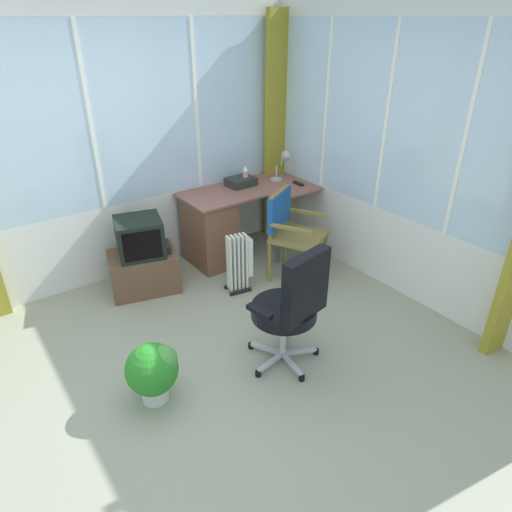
% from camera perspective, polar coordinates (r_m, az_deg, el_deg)
% --- Properties ---
extents(ground, '(5.28, 4.82, 0.06)m').
position_cam_1_polar(ground, '(3.54, -5.69, -15.77)').
color(ground, gray).
extents(north_window_panel, '(4.28, 0.07, 2.59)m').
position_cam_1_polar(north_window_panel, '(4.50, -19.72, 12.13)').
color(north_window_panel, silver).
rests_on(north_window_panel, ground).
extents(east_window_panel, '(0.07, 3.82, 2.59)m').
position_cam_1_polar(east_window_panel, '(4.22, 19.98, 11.12)').
color(east_window_panel, silver).
rests_on(east_window_panel, ground).
extents(curtain_corner, '(0.32, 0.09, 2.49)m').
position_cam_1_polar(curtain_corner, '(5.33, 2.67, 15.52)').
color(curtain_corner, olive).
rests_on(curtain_corner, ground).
extents(desk, '(1.40, 0.80, 0.76)m').
position_cam_1_polar(desk, '(4.86, -5.29, 3.71)').
color(desk, '#8A564B').
rests_on(desk, ground).
extents(desk_lamp, '(0.23, 0.20, 0.34)m').
position_cam_1_polar(desk_lamp, '(5.14, 3.69, 11.87)').
color(desk_lamp, '#B2B7BC').
rests_on(desk_lamp, desk).
extents(tv_remote, '(0.05, 0.15, 0.02)m').
position_cam_1_polar(tv_remote, '(5.06, 5.38, 9.13)').
color(tv_remote, black).
rests_on(tv_remote, desk).
extents(spray_bottle, '(0.06, 0.06, 0.22)m').
position_cam_1_polar(spray_bottle, '(5.00, -1.34, 10.14)').
color(spray_bottle, pink).
rests_on(spray_bottle, desk).
extents(paper_tray, '(0.31, 0.24, 0.09)m').
position_cam_1_polar(paper_tray, '(5.00, -1.94, 9.41)').
color(paper_tray, '#262C25').
rests_on(paper_tray, desk).
extents(wooden_armchair, '(0.65, 0.65, 0.90)m').
position_cam_1_polar(wooden_armchair, '(4.52, 4.03, 4.14)').
color(wooden_armchair, olive).
rests_on(wooden_armchair, ground).
extents(office_chair, '(0.62, 0.57, 1.00)m').
position_cam_1_polar(office_chair, '(3.31, 4.67, -5.96)').
color(office_chair, '#B7B7BF').
rests_on(office_chair, ground).
extents(tv_on_stand, '(0.73, 0.60, 0.75)m').
position_cam_1_polar(tv_on_stand, '(4.49, -14.15, -0.39)').
color(tv_on_stand, brown).
rests_on(tv_on_stand, ground).
extents(space_heater, '(0.28, 0.21, 0.60)m').
position_cam_1_polar(space_heater, '(4.35, -2.06, -0.81)').
color(space_heater, silver).
rests_on(space_heater, ground).
extents(potted_plant, '(0.37, 0.37, 0.46)m').
position_cam_1_polar(potted_plant, '(3.27, -12.86, -13.87)').
color(potted_plant, beige).
rests_on(potted_plant, ground).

